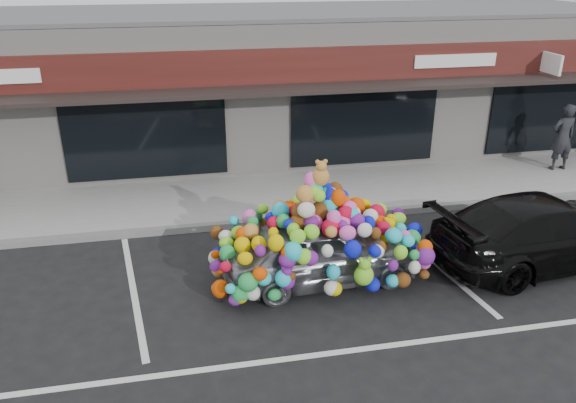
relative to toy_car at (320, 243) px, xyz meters
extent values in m
plane|color=black|center=(-0.33, 0.10, -0.80)|extent=(90.00, 90.00, 0.00)
cube|color=beige|center=(-0.33, 8.60, 1.30)|extent=(24.00, 6.00, 4.20)
cube|color=#59595B|center=(-0.33, 8.60, 3.45)|extent=(24.00, 6.00, 0.12)
cube|color=#3E1511|center=(-0.33, 5.52, 2.35)|extent=(24.00, 0.18, 0.90)
cube|color=black|center=(-0.33, 5.00, 1.85)|extent=(24.00, 1.20, 0.10)
cube|color=white|center=(7.87, 5.05, 2.25)|extent=(0.08, 0.95, 0.55)
cube|color=white|center=(5.17, 5.40, 2.35)|extent=(2.40, 0.04, 0.35)
cube|color=black|center=(-3.33, 5.57, 0.65)|extent=(4.20, 0.12, 2.30)
cube|color=black|center=(2.67, 5.57, 0.65)|extent=(4.20, 0.12, 2.30)
cube|color=black|center=(8.67, 5.57, 0.65)|extent=(4.20, 0.12, 2.30)
cube|color=gray|center=(-0.33, 4.10, -0.72)|extent=(26.00, 3.00, 0.15)
cube|color=slate|center=(-0.33, 2.60, -0.72)|extent=(26.00, 0.18, 0.16)
cube|color=silver|center=(-3.53, 0.30, -0.79)|extent=(0.73, 4.37, 0.01)
cube|color=silver|center=(2.47, 0.30, -0.79)|extent=(0.73, 4.37, 0.01)
cube|color=silver|center=(1.67, -2.20, -0.79)|extent=(14.00, 0.12, 0.01)
imported|color=#94979D|center=(0.00, 0.00, -0.16)|extent=(1.74, 3.84, 1.28)
ellipsoid|color=red|center=(0.00, 0.00, 0.96)|extent=(1.23, 1.64, 0.96)
sphere|color=#D8EF00|center=(1.31, -0.15, 0.15)|extent=(0.34, 0.34, 0.34)
sphere|color=#0A1FE4|center=(0.60, -0.83, -0.25)|extent=(0.36, 0.36, 0.36)
sphere|color=#31C258|center=(-0.80, 0.83, -0.20)|extent=(0.30, 0.30, 0.30)
sphere|color=#FF63D4|center=(0.00, 0.00, 1.39)|extent=(0.32, 0.32, 0.32)
sphere|color=#F65209|center=(-1.13, 0.10, 0.16)|extent=(0.30, 0.30, 0.30)
imported|color=black|center=(4.65, -0.17, -0.10)|extent=(2.60, 5.05, 1.40)
imported|color=black|center=(8.16, 4.33, 0.31)|extent=(0.70, 0.46, 1.90)
camera|label=1|loc=(-2.43, -9.11, 4.96)|focal=35.00mm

